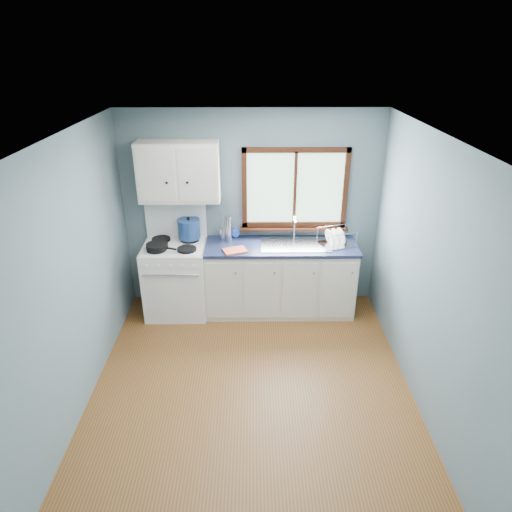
{
  "coord_description": "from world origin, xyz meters",
  "views": [
    {
      "loc": [
        0.02,
        -3.62,
        3.2
      ],
      "look_at": [
        0.05,
        0.9,
        1.05
      ],
      "focal_mm": 32.0,
      "sensor_mm": 36.0,
      "label": 1
    }
  ],
  "objects_px": {
    "base_cabinets": "(280,281)",
    "sink": "(295,249)",
    "dish_rack": "(336,241)",
    "stockpot": "(189,229)",
    "utensil_crock": "(223,233)",
    "gas_range": "(177,277)",
    "thermos": "(229,229)",
    "skillet": "(157,246)"
  },
  "relations": [
    {
      "from": "skillet",
      "to": "dish_rack",
      "type": "relative_size",
      "value": 0.86
    },
    {
      "from": "gas_range",
      "to": "utensil_crock",
      "type": "distance_m",
      "value": 0.81
    },
    {
      "from": "base_cabinets",
      "to": "sink",
      "type": "distance_m",
      "value": 0.48
    },
    {
      "from": "dish_rack",
      "to": "base_cabinets",
      "type": "bearing_deg",
      "value": 160.93
    },
    {
      "from": "gas_range",
      "to": "dish_rack",
      "type": "distance_m",
      "value": 2.04
    },
    {
      "from": "skillet",
      "to": "stockpot",
      "type": "height_order",
      "value": "stockpot"
    },
    {
      "from": "gas_range",
      "to": "utensil_crock",
      "type": "height_order",
      "value": "gas_range"
    },
    {
      "from": "base_cabinets",
      "to": "thermos",
      "type": "distance_m",
      "value": 0.94
    },
    {
      "from": "stockpot",
      "to": "sink",
      "type": "bearing_deg",
      "value": -6.0
    },
    {
      "from": "base_cabinets",
      "to": "utensil_crock",
      "type": "bearing_deg",
      "value": 164.26
    },
    {
      "from": "stockpot",
      "to": "dish_rack",
      "type": "xyz_separation_m",
      "value": [
        1.81,
        -0.14,
        -0.11
      ]
    },
    {
      "from": "skillet",
      "to": "dish_rack",
      "type": "distance_m",
      "value": 2.15
    },
    {
      "from": "base_cabinets",
      "to": "stockpot",
      "type": "relative_size",
      "value": 6.07
    },
    {
      "from": "base_cabinets",
      "to": "stockpot",
      "type": "distance_m",
      "value": 1.32
    },
    {
      "from": "base_cabinets",
      "to": "dish_rack",
      "type": "xyz_separation_m",
      "value": [
        0.68,
        -0.0,
        0.57
      ]
    },
    {
      "from": "stockpot",
      "to": "utensil_crock",
      "type": "distance_m",
      "value": 0.44
    },
    {
      "from": "base_cabinets",
      "to": "utensil_crock",
      "type": "relative_size",
      "value": 5.24
    },
    {
      "from": "thermos",
      "to": "gas_range",
      "type": "bearing_deg",
      "value": -167.96
    },
    {
      "from": "utensil_crock",
      "to": "dish_rack",
      "type": "distance_m",
      "value": 1.4
    },
    {
      "from": "utensil_crock",
      "to": "gas_range",
      "type": "bearing_deg",
      "value": -159.84
    },
    {
      "from": "utensil_crock",
      "to": "dish_rack",
      "type": "height_order",
      "value": "utensil_crock"
    },
    {
      "from": "skillet",
      "to": "stockpot",
      "type": "xyz_separation_m",
      "value": [
        0.34,
        0.31,
        0.1
      ]
    },
    {
      "from": "sink",
      "to": "thermos",
      "type": "relative_size",
      "value": 2.55
    },
    {
      "from": "sink",
      "to": "dish_rack",
      "type": "relative_size",
      "value": 1.74
    },
    {
      "from": "sink",
      "to": "stockpot",
      "type": "relative_size",
      "value": 2.76
    },
    {
      "from": "gas_range",
      "to": "stockpot",
      "type": "bearing_deg",
      "value": 41.78
    },
    {
      "from": "gas_range",
      "to": "base_cabinets",
      "type": "bearing_deg",
      "value": 0.82
    },
    {
      "from": "gas_range",
      "to": "sink",
      "type": "height_order",
      "value": "gas_range"
    },
    {
      "from": "gas_range",
      "to": "thermos",
      "type": "relative_size",
      "value": 4.13
    },
    {
      "from": "thermos",
      "to": "utensil_crock",
      "type": "bearing_deg",
      "value": 132.23
    },
    {
      "from": "dish_rack",
      "to": "stockpot",
      "type": "bearing_deg",
      "value": 156.6
    },
    {
      "from": "utensil_crock",
      "to": "base_cabinets",
      "type": "bearing_deg",
      "value": -15.74
    },
    {
      "from": "base_cabinets",
      "to": "dish_rack",
      "type": "height_order",
      "value": "dish_rack"
    },
    {
      "from": "gas_range",
      "to": "sink",
      "type": "xyz_separation_m",
      "value": [
        1.49,
        0.02,
        0.37
      ]
    },
    {
      "from": "dish_rack",
      "to": "thermos",
      "type": "bearing_deg",
      "value": 155.6
    },
    {
      "from": "sink",
      "to": "dish_rack",
      "type": "xyz_separation_m",
      "value": [
        0.5,
        -0.0,
        0.12
      ]
    },
    {
      "from": "gas_range",
      "to": "base_cabinets",
      "type": "relative_size",
      "value": 0.74
    },
    {
      "from": "skillet",
      "to": "stockpot",
      "type": "relative_size",
      "value": 1.36
    },
    {
      "from": "thermos",
      "to": "skillet",
      "type": "bearing_deg",
      "value": -160.47
    },
    {
      "from": "sink",
      "to": "dish_rack",
      "type": "height_order",
      "value": "sink"
    },
    {
      "from": "sink",
      "to": "skillet",
      "type": "distance_m",
      "value": 1.67
    },
    {
      "from": "gas_range",
      "to": "thermos",
      "type": "bearing_deg",
      "value": 12.04
    }
  ]
}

